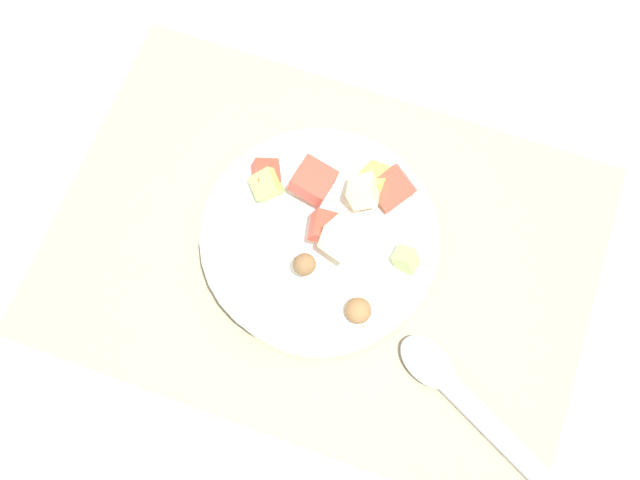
% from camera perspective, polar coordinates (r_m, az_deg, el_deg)
% --- Properties ---
extents(ground_plane, '(2.40, 2.40, 0.00)m').
position_cam_1_polar(ground_plane, '(0.78, 0.19, -0.68)').
color(ground_plane, silver).
extents(placemat, '(0.50, 0.35, 0.01)m').
position_cam_1_polar(placemat, '(0.77, 0.19, -0.60)').
color(placemat, gray).
rests_on(placemat, ground_plane).
extents(salad_bowl, '(0.21, 0.21, 0.10)m').
position_cam_1_polar(salad_bowl, '(0.74, 0.07, -0.15)').
color(salad_bowl, white).
rests_on(salad_bowl, placemat).
extents(serving_spoon, '(0.18, 0.11, 0.01)m').
position_cam_1_polar(serving_spoon, '(0.74, 9.29, -10.17)').
color(serving_spoon, '#B7B7BC').
rests_on(serving_spoon, placemat).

